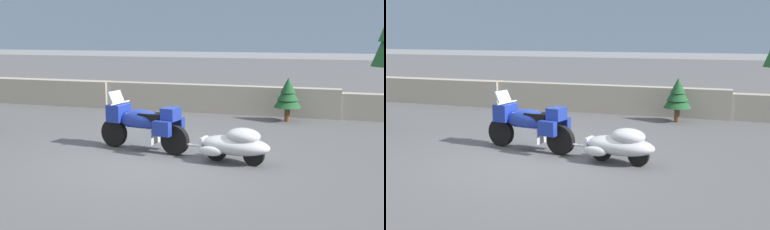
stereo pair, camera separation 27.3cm
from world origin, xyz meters
The scene contains 6 objects.
ground_plane centered at (0.00, 0.00, 0.00)m, with size 80.00×80.00×0.00m, color #4C4C4F.
stone_guard_wall centered at (-1.08, 6.05, 0.45)m, with size 24.00×0.61×0.94m.
distant_ridgeline centered at (0.00, 96.06, 8.00)m, with size 240.00×80.00×16.00m, color #7F93AD.
touring_motorcycle centered at (-0.46, 0.72, 0.62)m, with size 2.30×1.00×1.33m.
car_shaped_trailer centered at (1.77, 0.31, 0.41)m, with size 2.23×0.98×0.76m.
pine_sapling_near centered at (2.42, 5.16, 0.84)m, with size 0.84×0.84×1.34m.
Camera 2 is at (3.71, -8.38, 2.64)m, focal length 41.62 mm.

